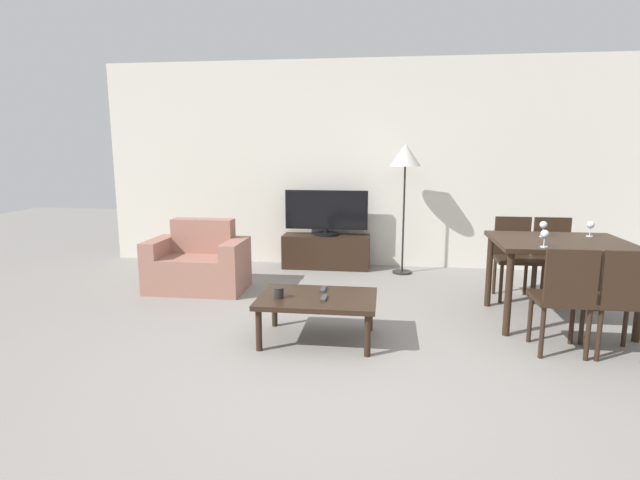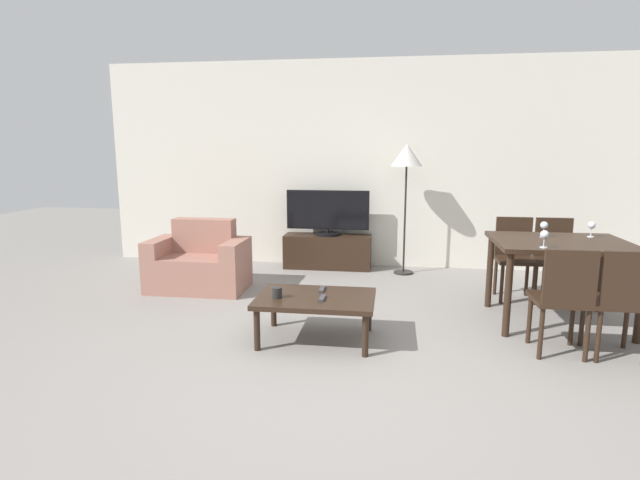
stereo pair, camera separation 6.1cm
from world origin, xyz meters
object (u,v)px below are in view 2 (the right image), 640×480
dining_table (560,251)px  armchair (199,264)px  remote_secondary (322,298)px  dining_chair_near (563,296)px  tv (328,213)px  coffee_table (316,301)px  remote_primary (322,289)px  wine_glass_center (592,226)px  floor_lamp (407,160)px  dining_chair_far_left (515,253)px  tv_stand (328,251)px  dining_chair_far (555,255)px  cup_white_near (277,293)px  dining_chair_near_right (621,298)px  wine_glass_left (544,236)px  wine_glass_right (544,226)px

dining_table → armchair: bearing=170.6°
remote_secondary → dining_chair_near: bearing=0.8°
tv → dining_chair_near: (2.12, -2.59, -0.26)m
coffee_table → remote_primary: 0.19m
remote_primary → wine_glass_center: (2.39, 0.77, 0.48)m
tv → floor_lamp: bearing=-9.2°
tv → dining_chair_far_left: (2.12, -1.04, -0.26)m
tv_stand → dining_chair_far_left: 2.38m
dining_chair_near → tv_stand: bearing=129.3°
dining_chair_far → remote_primary: dining_chair_far is taller
dining_chair_near → floor_lamp: bearing=115.0°
dining_chair_near → cup_white_near: (-2.19, -0.04, -0.06)m
armchair → dining_chair_near_right: 4.06m
tv_stand → floor_lamp: bearing=-9.4°
dining_chair_near → wine_glass_center: wine_glass_center is taller
cup_white_near → remote_primary: bearing=38.9°
remote_secondary → wine_glass_left: 1.89m
wine_glass_center → wine_glass_left: bearing=-134.3°
dining_chair_near_right → cup_white_near: size_ratio=9.69×
dining_chair_near → remote_primary: 1.88m
dining_chair_near_right → remote_secondary: bearing=-179.4°
tv_stand → dining_table: size_ratio=0.99×
dining_chair_far_left → wine_glass_center: wine_glass_center is taller
tv_stand → remote_primary: (0.26, -2.36, 0.16)m
dining_chair_near_right → cup_white_near: 2.59m
coffee_table → dining_chair_near_right: (2.29, -0.05, 0.15)m
armchair → wine_glass_right: 3.58m
tv_stand → wine_glass_left: wine_glass_left is taller
cup_white_near → floor_lamp: bearing=66.7°
dining_table → wine_glass_center: 0.44m
dining_chair_far_left → dining_chair_far: bearing=0.0°
dining_table → cup_white_near: dining_table is taller
tv → dining_chair_far: (2.52, -1.04, -0.26)m
dining_chair_far → wine_glass_left: 1.28m
wine_glass_left → wine_glass_right: 0.54m
coffee_table → dining_chair_far: dining_chair_far is taller
dining_chair_near_right → armchair: bearing=160.2°
tv_stand → wine_glass_right: wine_glass_right is taller
wine_glass_left → coffee_table: bearing=-168.9°
armchair → dining_table: armchair is taller
tv → dining_chair_near_right: bearing=-45.7°
dining_chair_far → wine_glass_center: wine_glass_center is taller
armchair → dining_table: size_ratio=0.93×
dining_chair_far → remote_secondary: (-2.22, -1.57, -0.09)m
dining_chair_far_left → remote_primary: bearing=-144.8°
dining_chair_near → dining_chair_far: bearing=75.4°
tv → wine_glass_right: bearing=-36.8°
dining_chair_near_right → wine_glass_left: size_ratio=5.81×
coffee_table → dining_chair_far_left: 2.41m
coffee_table → remote_secondary: size_ratio=6.38×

